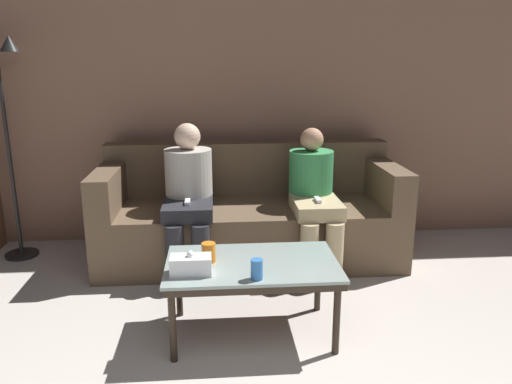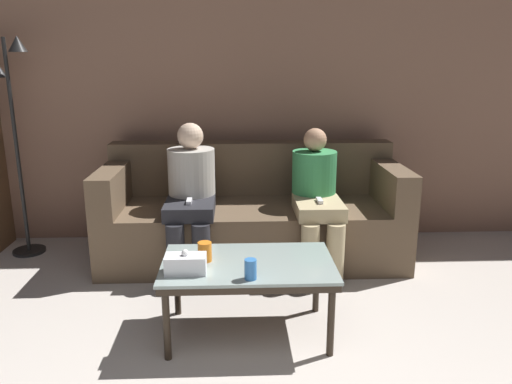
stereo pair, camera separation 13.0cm
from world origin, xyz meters
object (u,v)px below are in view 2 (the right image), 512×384
object	(u,v)px
couch	(253,217)
coffee_table	(248,269)
cup_near_left	(205,252)
tissue_box	(186,264)
standing_lamp	(16,125)
seated_person_mid_left	(316,194)
seated_person_left_end	(191,191)
cup_near_right	(251,269)

from	to	relation	value
couch	coffee_table	xyz separation A→B (m)	(-0.07, -1.21, 0.07)
cup_near_left	tissue_box	size ratio (longest dim) A/B	0.51
tissue_box	standing_lamp	distance (m)	2.15
couch	tissue_box	world-z (taller)	couch
seated_person_mid_left	standing_lamp	bearing A→B (deg)	170.53
couch	coffee_table	bearing A→B (deg)	-93.32
coffee_table	cup_near_left	xyz separation A→B (m)	(-0.24, 0.02, 0.10)
cup_near_left	standing_lamp	world-z (taller)	standing_lamp
couch	seated_person_left_end	world-z (taller)	seated_person_left_end
tissue_box	standing_lamp	xyz separation A→B (m)	(-1.44, 1.49, 0.57)
seated_person_mid_left	couch	bearing A→B (deg)	153.35
seated_person_mid_left	cup_near_right	bearing A→B (deg)	-113.96
cup_near_right	couch	bearing A→B (deg)	87.52
standing_lamp	seated_person_left_end	distance (m)	1.50
cup_near_left	seated_person_mid_left	xyz separation A→B (m)	(0.79, 0.95, 0.07)
cup_near_left	seated_person_mid_left	world-z (taller)	seated_person_mid_left
coffee_table	standing_lamp	bearing A→B (deg)	142.63
couch	cup_near_right	xyz separation A→B (m)	(-0.06, -1.44, 0.17)
standing_lamp	tissue_box	bearing A→B (deg)	-45.97
couch	cup_near_right	size ratio (longest dim) A/B	21.45
cup_near_left	coffee_table	bearing A→B (deg)	-5.83
standing_lamp	coffee_table	bearing A→B (deg)	-37.37
cup_near_left	seated_person_left_end	world-z (taller)	seated_person_left_end
seated_person_left_end	seated_person_mid_left	xyz separation A→B (m)	(0.94, -0.02, -0.03)
tissue_box	seated_person_left_end	distance (m)	1.14
coffee_table	couch	bearing A→B (deg)	86.68
standing_lamp	seated_person_mid_left	world-z (taller)	standing_lamp
cup_near_left	couch	bearing A→B (deg)	75.14
coffee_table	tissue_box	size ratio (longest dim) A/B	4.44
coffee_table	cup_near_right	size ratio (longest dim) A/B	8.92
couch	tissue_box	size ratio (longest dim) A/B	10.67
coffee_table	cup_near_left	bearing A→B (deg)	174.17
coffee_table	cup_near_right	xyz separation A→B (m)	(0.01, -0.23, 0.10)
cup_near_left	tissue_box	distance (m)	0.18
seated_person_left_end	tissue_box	bearing A→B (deg)	-86.78
seated_person_mid_left	cup_near_left	bearing A→B (deg)	-129.65
seated_person_left_end	seated_person_mid_left	world-z (taller)	seated_person_left_end
cup_near_right	seated_person_mid_left	xyz separation A→B (m)	(0.53, 1.20, 0.08)
seated_person_mid_left	tissue_box	bearing A→B (deg)	-128.50
coffee_table	standing_lamp	size ratio (longest dim) A/B	0.56
couch	tissue_box	bearing A→B (deg)	-106.91
seated_person_left_end	seated_person_mid_left	distance (m)	0.94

